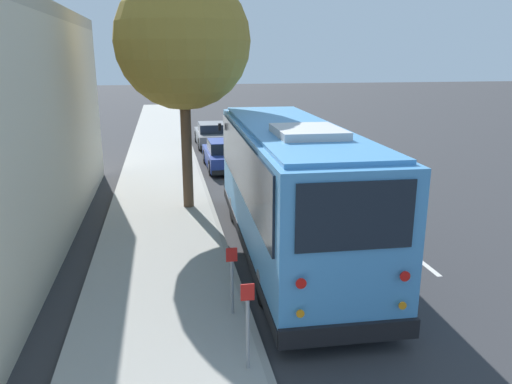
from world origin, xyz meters
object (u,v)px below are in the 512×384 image
at_px(parked_sedan_gray, 212,135).
at_px(parked_sedan_blue, 224,155).
at_px(sign_post_near, 248,326).
at_px(street_tree, 182,32).
at_px(sign_post_far, 232,280).
at_px(shuttle_bus, 289,182).

bearing_deg(parked_sedan_gray, parked_sedan_blue, 179.71).
bearing_deg(sign_post_near, parked_sedan_gray, -4.13).
height_order(street_tree, sign_post_far, street_tree).
relative_size(street_tree, sign_post_near, 5.43).
height_order(street_tree, sign_post_near, street_tree).
xyz_separation_m(sign_post_near, sign_post_far, (1.84, 0.00, -0.06)).
bearing_deg(parked_sedan_gray, shuttle_bus, -178.68).
distance_m(parked_sedan_blue, street_tree, 8.31).
relative_size(shuttle_bus, sign_post_far, 7.24).
distance_m(parked_sedan_blue, sign_post_far, 13.87).
xyz_separation_m(street_tree, sign_post_near, (-9.46, -0.46, -4.89)).
xyz_separation_m(parked_sedan_gray, sign_post_far, (-20.00, 1.58, 0.24)).
relative_size(shuttle_bus, parked_sedan_gray, 2.23).
height_order(sign_post_near, sign_post_far, sign_post_near).
bearing_deg(parked_sedan_gray, sign_post_far, 175.51).
relative_size(parked_sedan_blue, street_tree, 0.51).
bearing_deg(sign_post_far, street_tree, 3.42).
height_order(parked_sedan_blue, sign_post_far, sign_post_far).
distance_m(sign_post_near, sign_post_far, 1.84).
bearing_deg(shuttle_bus, parked_sedan_blue, 3.96).
bearing_deg(shuttle_bus, street_tree, 30.59).
bearing_deg(parked_sedan_gray, street_tree, 170.70).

